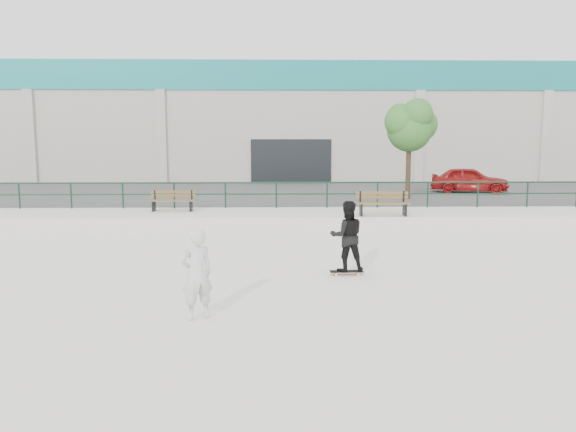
{
  "coord_description": "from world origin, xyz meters",
  "views": [
    {
      "loc": [
        -1.13,
        -11.16,
        3.17
      ],
      "look_at": [
        -0.78,
        2.0,
        1.38
      ],
      "focal_mm": 35.0,
      "sensor_mm": 36.0,
      "label": 1
    }
  ],
  "objects_px": {
    "tree": "(410,124)",
    "red_car": "(469,180)",
    "bench_right": "(383,204)",
    "bench_left": "(173,201)",
    "seated_skater": "(197,274)",
    "skateboard": "(346,272)",
    "standing_skater": "(347,236)"
  },
  "relations": [
    {
      "from": "bench_left",
      "to": "seated_skater",
      "type": "distance_m",
      "value": 11.67
    },
    {
      "from": "bench_left",
      "to": "skateboard",
      "type": "xyz_separation_m",
      "value": [
        5.52,
        -8.2,
        -0.81
      ]
    },
    {
      "from": "red_car",
      "to": "skateboard",
      "type": "distance_m",
      "value": 17.4
    },
    {
      "from": "seated_skater",
      "to": "tree",
      "type": "bearing_deg",
      "value": -145.45
    },
    {
      "from": "tree",
      "to": "skateboard",
      "type": "distance_m",
      "value": 13.62
    },
    {
      "from": "tree",
      "to": "red_car",
      "type": "bearing_deg",
      "value": 37.71
    },
    {
      "from": "tree",
      "to": "standing_skater",
      "type": "height_order",
      "value": "tree"
    },
    {
      "from": "seated_skater",
      "to": "red_car",
      "type": "bearing_deg",
      "value": -151.16
    },
    {
      "from": "bench_left",
      "to": "standing_skater",
      "type": "height_order",
      "value": "standing_skater"
    },
    {
      "from": "skateboard",
      "to": "seated_skater",
      "type": "bearing_deg",
      "value": -136.72
    },
    {
      "from": "red_car",
      "to": "seated_skater",
      "type": "distance_m",
      "value": 21.7
    },
    {
      "from": "standing_skater",
      "to": "skateboard",
      "type": "bearing_deg",
      "value": 60.22
    },
    {
      "from": "bench_right",
      "to": "tree",
      "type": "bearing_deg",
      "value": 69.88
    },
    {
      "from": "red_car",
      "to": "bench_right",
      "type": "bearing_deg",
      "value": 161.18
    },
    {
      "from": "bench_right",
      "to": "red_car",
      "type": "height_order",
      "value": "red_car"
    },
    {
      "from": "standing_skater",
      "to": "seated_skater",
      "type": "distance_m",
      "value": 4.46
    },
    {
      "from": "tree",
      "to": "seated_skater",
      "type": "height_order",
      "value": "tree"
    },
    {
      "from": "bench_right",
      "to": "red_car",
      "type": "xyz_separation_m",
      "value": [
        6.1,
        8.57,
        0.23
      ]
    },
    {
      "from": "tree",
      "to": "red_car",
      "type": "relative_size",
      "value": 1.17
    },
    {
      "from": "bench_right",
      "to": "seated_skater",
      "type": "xyz_separation_m",
      "value": [
        -5.24,
        -9.93,
        -0.1
      ]
    },
    {
      "from": "seated_skater",
      "to": "bench_left",
      "type": "bearing_deg",
      "value": -107.64
    },
    {
      "from": "tree",
      "to": "bench_left",
      "type": "bearing_deg",
      "value": -157.48
    },
    {
      "from": "bench_left",
      "to": "seated_skater",
      "type": "xyz_separation_m",
      "value": [
        2.43,
        -11.42,
        -0.06
      ]
    },
    {
      "from": "bench_left",
      "to": "tree",
      "type": "bearing_deg",
      "value": 22.87
    },
    {
      "from": "red_car",
      "to": "skateboard",
      "type": "relative_size",
      "value": 4.85
    },
    {
      "from": "red_car",
      "to": "seated_skater",
      "type": "height_order",
      "value": "red_car"
    },
    {
      "from": "red_car",
      "to": "standing_skater",
      "type": "relative_size",
      "value": 2.3
    },
    {
      "from": "bench_left",
      "to": "seated_skater",
      "type": "height_order",
      "value": "seated_skater"
    },
    {
      "from": "bench_left",
      "to": "red_car",
      "type": "height_order",
      "value": "red_car"
    },
    {
      "from": "bench_right",
      "to": "standing_skater",
      "type": "bearing_deg",
      "value": -105.87
    },
    {
      "from": "red_car",
      "to": "seated_skater",
      "type": "xyz_separation_m",
      "value": [
        -11.34,
        -18.5,
        -0.33
      ]
    },
    {
      "from": "skateboard",
      "to": "standing_skater",
      "type": "distance_m",
      "value": 0.85
    }
  ]
}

